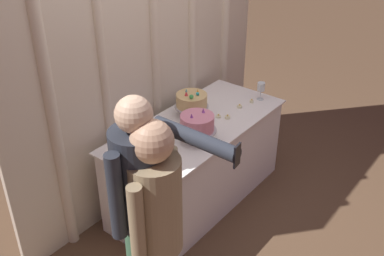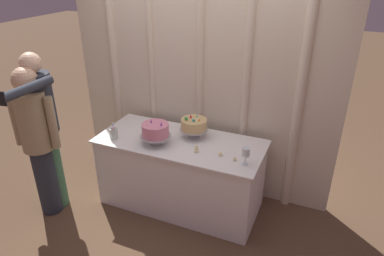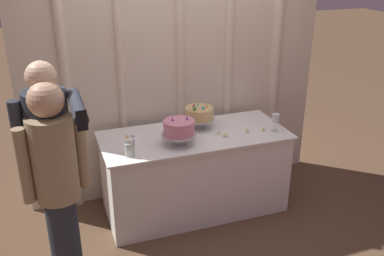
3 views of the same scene
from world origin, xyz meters
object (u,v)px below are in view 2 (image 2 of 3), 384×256
tealight_near_right (221,155)px  tealight_far_right (235,159)px  cake_table (181,173)px  guest_man_dark_suit (43,126)px  wine_glass (246,153)px  flower_vase (114,133)px  tealight_far_left (196,147)px  tealight_near_left (197,151)px  cake_display_nearright (194,125)px  guest_man_pink_jacket (37,137)px  cake_display_nearleft (155,131)px

tealight_near_right → tealight_far_right: bearing=-13.0°
tealight_near_right → cake_table: bearing=166.3°
cake_table → guest_man_dark_suit: guest_man_dark_suit is taller
wine_glass → flower_vase: bearing=-177.9°
tealight_far_left → tealight_near_left: size_ratio=0.96×
wine_glass → tealight_far_left: wine_glass is taller
cake_display_nearright → guest_man_pink_jacket: bearing=-149.4°
cake_table → cake_display_nearright: (0.10, 0.13, 0.54)m
cake_table → guest_man_pink_jacket: 1.50m
tealight_near_left → tealight_near_right: bearing=7.1°
cake_table → tealight_far_left: 0.46m
cake_display_nearleft → wine_glass: size_ratio=1.82×
cake_display_nearleft → tealight_near_left: size_ratio=6.46×
guest_man_pink_jacket → cake_display_nearright: bearing=30.6°
cake_table → tealight_near_left: bearing=-30.9°
cake_display_nearleft → guest_man_dark_suit: guest_man_dark_suit is taller
wine_glass → tealight_near_left: size_ratio=3.54×
cake_table → cake_display_nearleft: cake_display_nearleft is taller
flower_vase → tealight_far_left: size_ratio=4.25×
cake_display_nearleft → flower_vase: (-0.45, -0.08, -0.08)m
cake_display_nearright → tealight_near_right: 0.48m
cake_table → flower_vase: (-0.65, -0.23, 0.46)m
cake_display_nearright → wine_glass: 0.71m
cake_display_nearright → tealight_near_right: (0.38, -0.25, -0.13)m
tealight_far_left → guest_man_pink_jacket: size_ratio=0.03×
flower_vase → tealight_far_right: (1.28, 0.08, -0.05)m
cake_table → flower_vase: flower_vase is taller
wine_glass → tealight_far_left: (-0.52, 0.11, -0.12)m
wine_glass → guest_man_dark_suit: (-1.99, -0.38, 0.05)m
flower_vase → guest_man_pink_jacket: guest_man_pink_jacket is taller
flower_vase → guest_man_pink_jacket: bearing=-144.3°
tealight_near_left → guest_man_dark_suit: 1.56m
cake_display_nearright → flower_vase: cake_display_nearright is taller
cake_display_nearleft → tealight_near_left: 0.46m
cake_display_nearright → tealight_far_right: 0.62m
tealight_far_left → tealight_far_right: size_ratio=1.23×
cake_display_nearleft → wine_glass: 0.93m
cake_table → tealight_far_left: size_ratio=37.41×
cake_table → cake_display_nearright: bearing=54.6°
flower_vase → tealight_near_right: bearing=5.8°
flower_vase → cake_display_nearright: bearing=26.1°
wine_glass → guest_man_pink_jacket: size_ratio=0.11×
cake_display_nearright → flower_vase: size_ratio=1.50×
wine_glass → tealight_far_right: bearing=165.1°
flower_vase → guest_man_dark_suit: (-0.61, -0.33, 0.11)m
flower_vase → tealight_far_right: size_ratio=5.24×
guest_man_dark_suit → flower_vase: bearing=28.5°
guest_man_pink_jacket → guest_man_dark_suit: (-0.01, 0.10, 0.07)m
cake_table → cake_display_nearright: 0.56m
cake_display_nearleft → tealight_far_right: bearing=0.0°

